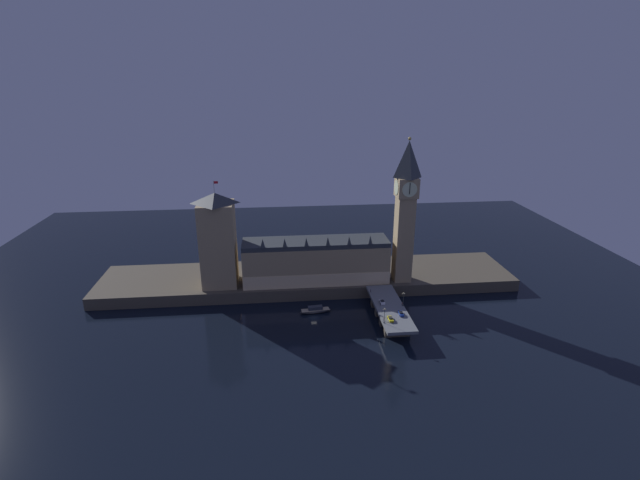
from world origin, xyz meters
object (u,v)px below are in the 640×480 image
(street_lamp_mid, at_px, (404,297))
(boat_upstream, at_px, (315,310))
(clock_tower, at_px, (405,208))
(car_southbound_lead, at_px, (401,313))
(pedestrian_far_rail, at_px, (371,290))
(pedestrian_mid_walk, at_px, (402,304))
(victoria_tower, at_px, (218,240))
(pedestrian_near_rail, at_px, (384,319))
(car_northbound_trail, at_px, (390,319))
(car_northbound_lead, at_px, (382,302))
(street_lamp_near, at_px, (384,314))

(street_lamp_mid, height_order, boat_upstream, street_lamp_mid)
(clock_tower, xyz_separation_m, boat_upstream, (-47.19, -20.47, -44.09))
(street_lamp_mid, bearing_deg, boat_upstream, 165.45)
(car_southbound_lead, height_order, boat_upstream, car_southbound_lead)
(pedestrian_far_rail, bearing_deg, pedestrian_mid_walk, -52.78)
(victoria_tower, distance_m, boat_upstream, 60.16)
(pedestrian_near_rail, relative_size, street_lamp_mid, 0.24)
(car_northbound_trail, bearing_deg, boat_upstream, 143.24)
(pedestrian_near_rail, bearing_deg, car_northbound_lead, 79.85)
(pedestrian_near_rail, height_order, street_lamp_mid, street_lamp_mid)
(victoria_tower, bearing_deg, car_northbound_lead, -22.33)
(pedestrian_mid_walk, relative_size, street_lamp_near, 0.24)
(pedestrian_near_rail, relative_size, pedestrian_mid_walk, 0.95)
(street_lamp_near, bearing_deg, pedestrian_mid_walk, 51.42)
(street_lamp_near, bearing_deg, boat_upstream, 137.59)
(car_northbound_trail, xyz_separation_m, boat_upstream, (-30.74, 22.97, -6.39))
(victoria_tower, relative_size, pedestrian_near_rail, 33.64)
(pedestrian_mid_walk, bearing_deg, car_northbound_lead, 161.20)
(pedestrian_far_rail, bearing_deg, victoria_tower, 165.36)
(clock_tower, xyz_separation_m, car_northbound_lead, (-16.44, -27.50, -37.64))
(car_northbound_lead, distance_m, pedestrian_near_rail, 16.47)
(car_northbound_lead, distance_m, car_southbound_lead, 13.00)
(clock_tower, bearing_deg, pedestrian_mid_walk, -104.24)
(victoria_tower, bearing_deg, boat_upstream, -27.97)
(car_northbound_lead, xyz_separation_m, boat_upstream, (-30.74, 7.04, -6.45))
(street_lamp_mid, bearing_deg, pedestrian_mid_walk, 139.41)
(street_lamp_near, bearing_deg, clock_tower, 66.56)
(victoria_tower, xyz_separation_m, street_lamp_mid, (86.41, -35.07, -19.03))
(street_lamp_mid, bearing_deg, car_northbound_trail, -125.83)
(pedestrian_mid_walk, distance_m, boat_upstream, 41.24)
(car_southbound_lead, relative_size, pedestrian_mid_walk, 2.66)
(victoria_tower, height_order, street_lamp_mid, victoria_tower)
(victoria_tower, relative_size, car_southbound_lead, 12.03)
(clock_tower, relative_size, car_southbound_lead, 16.47)
(clock_tower, bearing_deg, car_northbound_trail, -110.73)
(car_northbound_lead, height_order, car_southbound_lead, car_northbound_lead)
(street_lamp_near, xyz_separation_m, street_lamp_mid, (12.41, 14.72, -0.21))
(clock_tower, relative_size, street_lamp_mid, 10.89)
(pedestrian_far_rail, xyz_separation_m, boat_upstream, (-27.84, -5.29, -6.61))
(boat_upstream, bearing_deg, car_southbound_lead, -27.05)
(car_northbound_lead, distance_m, car_northbound_trail, 15.93)
(pedestrian_far_rail, bearing_deg, clock_tower, 38.12)
(car_northbound_lead, xyz_separation_m, car_southbound_lead, (5.81, -11.63, -0.06))
(victoria_tower, distance_m, street_lamp_near, 91.15)
(car_southbound_lead, distance_m, pedestrian_mid_walk, 9.14)
(victoria_tower, height_order, boat_upstream, victoria_tower)
(clock_tower, bearing_deg, car_southbound_lead, -105.20)
(pedestrian_mid_walk, height_order, boat_upstream, pedestrian_mid_walk)
(car_northbound_trail, xyz_separation_m, street_lamp_mid, (9.11, 12.62, 3.57))
(street_lamp_near, distance_m, street_lamp_mid, 19.26)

